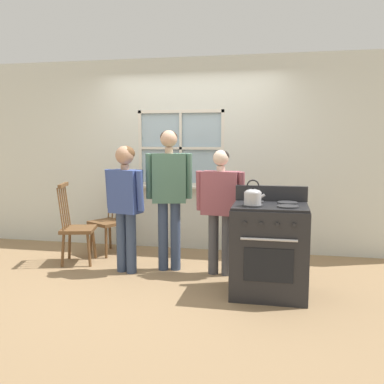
{
  "coord_description": "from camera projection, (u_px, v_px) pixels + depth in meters",
  "views": [
    {
      "loc": [
        1.21,
        -4.54,
        1.58
      ],
      "look_at": [
        0.28,
        -0.0,
        1.0
      ],
      "focal_mm": 40.0,
      "sensor_mm": 36.0,
      "label": 1
    }
  ],
  "objects": [
    {
      "name": "ground_plane",
      "position": [
        168.0,
        279.0,
        4.85
      ],
      "size": [
        16.0,
        16.0,
        0.0
      ],
      "primitive_type": "plane",
      "color": "#937551"
    },
    {
      "name": "wall_back",
      "position": [
        193.0,
        156.0,
        6.05
      ],
      "size": [
        6.4,
        0.16,
        2.7
      ],
      "color": "silver",
      "rests_on": "ground_plane"
    },
    {
      "name": "chair_by_window",
      "position": [
        109.0,
        221.0,
        5.9
      ],
      "size": [
        0.56,
        0.56,
        1.03
      ],
      "rotation": [
        0.0,
        0.0,
        -0.53
      ],
      "color": "brown",
      "rests_on": "ground_plane"
    },
    {
      "name": "chair_near_wall",
      "position": [
        76.0,
        228.0,
        5.43
      ],
      "size": [
        0.49,
        0.5,
        1.03
      ],
      "rotation": [
        0.0,
        0.0,
        1.82
      ],
      "color": "brown",
      "rests_on": "ground_plane"
    },
    {
      "name": "person_elderly_left",
      "position": [
        125.0,
        196.0,
        4.99
      ],
      "size": [
        0.52,
        0.3,
        1.5
      ],
      "rotation": [
        0.0,
        0.0,
        -0.27
      ],
      "color": "#384766",
      "rests_on": "ground_plane"
    },
    {
      "name": "person_teen_center",
      "position": [
        169.0,
        186.0,
        5.07
      ],
      "size": [
        0.56,
        0.3,
        1.68
      ],
      "rotation": [
        0.0,
        0.0,
        0.24
      ],
      "color": "#384766",
      "rests_on": "ground_plane"
    },
    {
      "name": "person_adult_right",
      "position": [
        220.0,
        201.0,
        4.91
      ],
      "size": [
        0.58,
        0.26,
        1.45
      ],
      "rotation": [
        0.0,
        0.0,
        -0.12
      ],
      "color": "#4C4C51",
      "rests_on": "ground_plane"
    },
    {
      "name": "stove",
      "position": [
        269.0,
        249.0,
        4.32
      ],
      "size": [
        0.75,
        0.68,
        1.08
      ],
      "color": "#232326",
      "rests_on": "ground_plane"
    },
    {
      "name": "kettle",
      "position": [
        253.0,
        196.0,
        4.16
      ],
      "size": [
        0.21,
        0.17,
        0.25
      ],
      "color": "#B7B7BC",
      "rests_on": "stove"
    },
    {
      "name": "potted_plant",
      "position": [
        165.0,
        179.0,
        6.08
      ],
      "size": [
        0.16,
        0.16,
        0.29
      ],
      "color": "#42474C",
      "rests_on": "wall_back"
    },
    {
      "name": "handbag",
      "position": [
        122.0,
        191.0,
        6.02
      ],
      "size": [
        0.24,
        0.25,
        0.31
      ],
      "color": "brown",
      "rests_on": "chair_by_window"
    }
  ]
}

